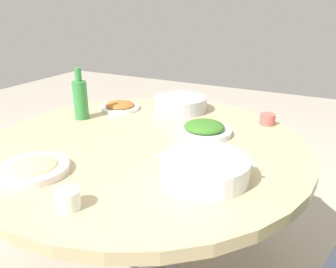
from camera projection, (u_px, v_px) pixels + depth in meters
round_dining_table at (146, 156)px, 1.45m from camera, size 1.36×1.36×0.72m
rice_bowl at (180, 103)px, 1.81m from camera, size 0.28×0.28×0.08m
soup_bowl at (205, 169)px, 1.11m from camera, size 0.30×0.32×0.07m
dish_greens at (204, 129)px, 1.49m from camera, size 0.25×0.25×0.06m
dish_stirfry at (120, 106)px, 1.84m from camera, size 0.21×0.21×0.04m
dish_noodles at (33, 168)px, 1.15m from camera, size 0.24×0.24×0.04m
green_bottle at (80, 99)px, 1.66m from camera, size 0.07×0.07×0.26m
tea_cup_near at (68, 199)px, 0.95m from camera, size 0.07×0.07×0.06m
tea_cup_far at (267, 119)px, 1.61m from camera, size 0.07×0.07×0.05m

